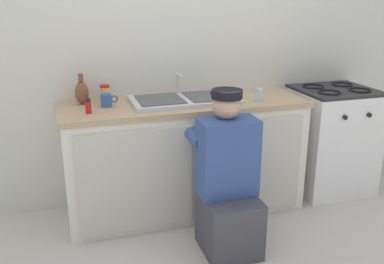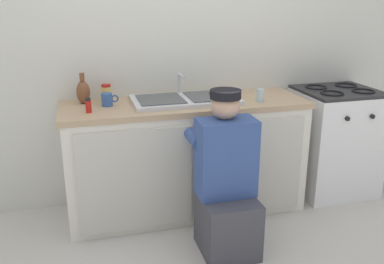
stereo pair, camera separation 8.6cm
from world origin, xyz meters
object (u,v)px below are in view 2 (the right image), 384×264
(condiment_jar, at_px, (106,93))
(sink_double_basin, at_px, (185,99))
(stove_range, at_px, (334,141))
(water_glass, at_px, (260,95))
(plumber_person, at_px, (226,187))
(coffee_mug, at_px, (107,100))
(spice_bottle_red, at_px, (88,105))
(vase_decorative, at_px, (83,92))

(condiment_jar, bearing_deg, sink_double_basin, -18.36)
(stove_range, xyz_separation_m, water_glass, (-0.79, -0.15, 0.49))
(sink_double_basin, height_order, stove_range, sink_double_basin)
(stove_range, bearing_deg, sink_double_basin, 179.91)
(plumber_person, height_order, coffee_mug, plumber_person)
(sink_double_basin, relative_size, condiment_jar, 6.25)
(stove_range, xyz_separation_m, condiment_jar, (-1.91, 0.19, 0.50))
(water_glass, relative_size, coffee_mug, 0.79)
(condiment_jar, distance_m, water_glass, 1.17)
(stove_range, distance_m, plumber_person, 1.38)
(sink_double_basin, height_order, condiment_jar, sink_double_basin)
(spice_bottle_red, distance_m, coffee_mug, 0.21)
(stove_range, bearing_deg, water_glass, -169.08)
(vase_decorative, distance_m, spice_bottle_red, 0.28)
(vase_decorative, bearing_deg, coffee_mug, -36.76)
(stove_range, relative_size, water_glass, 9.26)
(water_glass, height_order, spice_bottle_red, spice_bottle_red)
(water_glass, height_order, coffee_mug, water_glass)
(condiment_jar, xyz_separation_m, spice_bottle_red, (-0.15, -0.31, -0.01))
(sink_double_basin, bearing_deg, water_glass, -15.66)
(sink_double_basin, relative_size, plumber_person, 0.72)
(water_glass, bearing_deg, plumber_person, -131.84)
(plumber_person, distance_m, coffee_mug, 1.08)
(stove_range, bearing_deg, plumber_person, -152.50)
(spice_bottle_red, relative_size, coffee_mug, 0.83)
(stove_range, height_order, coffee_mug, coffee_mug)
(sink_double_basin, distance_m, spice_bottle_red, 0.73)
(condiment_jar, bearing_deg, spice_bottle_red, -115.30)
(sink_double_basin, height_order, plumber_person, plumber_person)
(spice_bottle_red, xyz_separation_m, coffee_mug, (0.14, 0.15, -0.00))
(water_glass, relative_size, spice_bottle_red, 0.95)
(sink_double_basin, distance_m, coffee_mug, 0.58)
(stove_range, xyz_separation_m, spice_bottle_red, (-2.06, -0.12, 0.49))
(stove_range, xyz_separation_m, vase_decorative, (-2.08, 0.15, 0.53))
(stove_range, relative_size, spice_bottle_red, 8.82)
(condiment_jar, relative_size, spice_bottle_red, 1.22)
(sink_double_basin, bearing_deg, coffee_mug, 177.22)
(condiment_jar, xyz_separation_m, vase_decorative, (-0.17, -0.04, 0.03))
(water_glass, bearing_deg, spice_bottle_red, 178.64)
(coffee_mug, bearing_deg, water_glass, -9.17)
(sink_double_basin, distance_m, stove_range, 1.41)
(vase_decorative, height_order, coffee_mug, vase_decorative)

